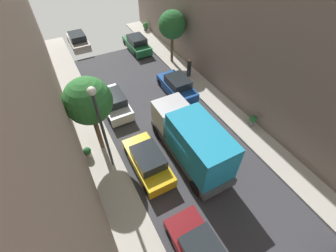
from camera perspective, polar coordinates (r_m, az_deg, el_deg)
The scene contains 17 objects.
ground at distance 15.33m, azimuth 5.20°, elevation -7.62°, with size 32.00×32.00×0.00m, color #38383D.
sidewalk_left at distance 14.24m, azimuth -12.71°, elevation -14.94°, with size 2.00×44.00×0.15m, color #B7B2A8.
sidewalk_right at distance 17.70m, azimuth 19.07°, elevation -0.94°, with size 2.00×44.00×0.15m, color #B7B2A8.
building_right at distance 17.04m, azimuth 35.82°, elevation 21.02°, with size 6.00×44.00×14.59m, color gray.
parked_car_left_3 at distance 14.22m, azimuth -4.96°, elevation -8.74°, with size 1.78×4.20×1.57m.
parked_car_left_4 at distance 18.48m, azimuth -13.22°, elevation 5.66°, with size 1.78×4.20×1.57m.
parked_car_left_5 at distance 28.73m, azimuth -21.34°, elevation 19.05°, with size 1.78×4.20×1.57m.
parked_car_right_1 at distance 19.71m, azimuth 2.26°, elevation 9.83°, with size 1.78×4.20×1.57m.
parked_car_right_2 at distance 26.51m, azimuth -7.70°, elevation 19.48°, with size 1.78×4.20×1.57m.
delivery_truck at distance 13.88m, azimuth 5.92°, elevation -3.52°, with size 2.26×6.60×3.38m.
pedestrian at distance 21.61m, azimuth 5.27°, elevation 14.32°, with size 0.40×0.36×1.72m.
street_tree_1 at distance 22.72m, azimuth 1.06°, elevation 23.73°, with size 2.51×2.51×4.91m.
street_tree_2 at distance 13.58m, azimuth -19.13°, elevation 5.80°, with size 2.72×2.72×5.32m.
potted_plant_0 at distance 30.93m, azimuth -5.60°, elevation 23.45°, with size 0.65×0.65×0.94m.
potted_plant_2 at distance 15.66m, azimuth -19.32°, elevation -6.13°, with size 0.49×0.49×0.78m.
potted_plant_4 at distance 17.72m, azimuth 20.22°, elevation 1.43°, with size 0.54×0.54×0.89m.
lamp_post at distance 12.31m, azimuth -16.47°, elevation 1.40°, with size 0.44×0.44×5.92m.
Camera 1 is at (-5.53, -7.39, 12.23)m, focal length 24.61 mm.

